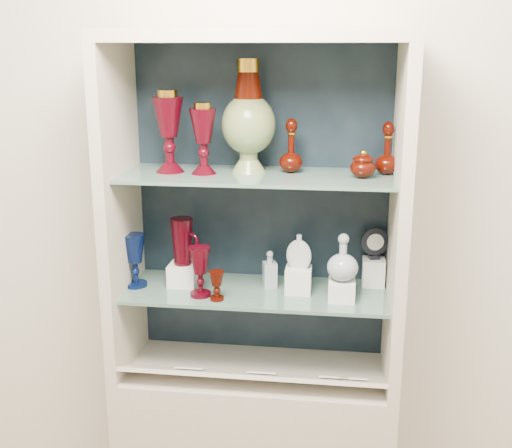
# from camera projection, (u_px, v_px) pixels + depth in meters

# --- Properties ---
(wall_back) EXTENTS (3.50, 0.02, 2.80)m
(wall_back) POSITION_uv_depth(u_px,v_px,m) (264.00, 182.00, 2.39)
(wall_back) COLOR silver
(wall_back) RESTS_ON ground
(cabinet_back_panel) EXTENTS (0.98, 0.02, 1.15)m
(cabinet_back_panel) POSITION_uv_depth(u_px,v_px,m) (263.00, 204.00, 2.38)
(cabinet_back_panel) COLOR black
(cabinet_back_panel) RESTS_ON cabinet_base
(cabinet_side_left) EXTENTS (0.04, 0.40, 1.15)m
(cabinet_side_left) POSITION_uv_depth(u_px,v_px,m) (121.00, 212.00, 2.26)
(cabinet_side_left) COLOR beige
(cabinet_side_left) RESTS_ON cabinet_base
(cabinet_side_right) EXTENTS (0.04, 0.40, 1.15)m
(cabinet_side_right) POSITION_uv_depth(u_px,v_px,m) (399.00, 222.00, 2.14)
(cabinet_side_right) COLOR beige
(cabinet_side_right) RESTS_ON cabinet_base
(cabinet_top_cap) EXTENTS (1.00, 0.40, 0.04)m
(cabinet_top_cap) POSITION_uv_depth(u_px,v_px,m) (256.00, 36.00, 2.04)
(cabinet_top_cap) COLOR beige
(cabinet_top_cap) RESTS_ON cabinet_side_left
(shelf_lower) EXTENTS (0.92, 0.34, 0.01)m
(shelf_lower) POSITION_uv_depth(u_px,v_px,m) (257.00, 291.00, 2.29)
(shelf_lower) COLOR slate
(shelf_lower) RESTS_ON cabinet_side_left
(shelf_upper) EXTENTS (0.92, 0.34, 0.01)m
(shelf_upper) POSITION_uv_depth(u_px,v_px,m) (257.00, 176.00, 2.18)
(shelf_upper) COLOR slate
(shelf_upper) RESTS_ON cabinet_side_left
(label_ledge) EXTENTS (0.92, 0.17, 0.09)m
(label_ledge) POSITION_uv_depth(u_px,v_px,m) (252.00, 376.00, 2.24)
(label_ledge) COLOR beige
(label_ledge) RESTS_ON cabinet_base
(label_card_0) EXTENTS (0.10, 0.06, 0.03)m
(label_card_0) POSITION_uv_depth(u_px,v_px,m) (262.00, 373.00, 2.23)
(label_card_0) COLOR white
(label_card_0) RESTS_ON label_ledge
(label_card_1) EXTENTS (0.10, 0.06, 0.03)m
(label_card_1) POSITION_uv_depth(u_px,v_px,m) (190.00, 368.00, 2.26)
(label_card_1) COLOR white
(label_card_1) RESTS_ON label_ledge
(label_card_2) EXTENTS (0.10, 0.06, 0.03)m
(label_card_2) POSITION_uv_depth(u_px,v_px,m) (334.00, 377.00, 2.20)
(label_card_2) COLOR white
(label_card_2) RESTS_ON label_ledge
(label_card_3) EXTENTS (0.10, 0.06, 0.03)m
(label_card_3) POSITION_uv_depth(u_px,v_px,m) (353.00, 378.00, 2.19)
(label_card_3) COLOR white
(label_card_3) RESTS_ON label_ledge
(pedestal_lamp_left) EXTENTS (0.12, 0.12, 0.28)m
(pedestal_lamp_left) POSITION_uv_depth(u_px,v_px,m) (169.00, 132.00, 2.18)
(pedestal_lamp_left) COLOR #3E040E
(pedestal_lamp_left) RESTS_ON shelf_upper
(pedestal_lamp_right) EXTENTS (0.11, 0.11, 0.24)m
(pedestal_lamp_right) POSITION_uv_depth(u_px,v_px,m) (203.00, 139.00, 2.15)
(pedestal_lamp_right) COLOR #3E040E
(pedestal_lamp_right) RESTS_ON shelf_upper
(enamel_urn) EXTENTS (0.24, 0.24, 0.38)m
(enamel_urn) POSITION_uv_depth(u_px,v_px,m) (249.00, 116.00, 2.17)
(enamel_urn) COLOR #094212
(enamel_urn) RESTS_ON shelf_upper
(ruby_decanter_a) EXTENTS (0.10, 0.10, 0.21)m
(ruby_decanter_a) POSITION_uv_depth(u_px,v_px,m) (291.00, 142.00, 2.18)
(ruby_decanter_a) COLOR #400B02
(ruby_decanter_a) RESTS_ON shelf_upper
(ruby_decanter_b) EXTENTS (0.11, 0.11, 0.19)m
(ruby_decanter_b) POSITION_uv_depth(u_px,v_px,m) (388.00, 147.00, 2.15)
(ruby_decanter_b) COLOR #400B02
(ruby_decanter_b) RESTS_ON shelf_upper
(lidded_bowl) EXTENTS (0.10, 0.10, 0.10)m
(lidded_bowl) POSITION_uv_depth(u_px,v_px,m) (363.00, 163.00, 2.11)
(lidded_bowl) COLOR #400B02
(lidded_bowl) RESTS_ON shelf_upper
(cobalt_goblet) EXTENTS (0.10, 0.10, 0.19)m
(cobalt_goblet) POSITION_uv_depth(u_px,v_px,m) (135.00, 260.00, 2.30)
(cobalt_goblet) COLOR #04103A
(cobalt_goblet) RESTS_ON shelf_lower
(ruby_goblet_tall) EXTENTS (0.07, 0.07, 0.18)m
(ruby_goblet_tall) POSITION_uv_depth(u_px,v_px,m) (200.00, 272.00, 2.21)
(ruby_goblet_tall) COLOR #3E040E
(ruby_goblet_tall) RESTS_ON shelf_lower
(ruby_goblet_small) EXTENTS (0.06, 0.06, 0.10)m
(ruby_goblet_small) POSITION_uv_depth(u_px,v_px,m) (217.00, 286.00, 2.19)
(ruby_goblet_small) COLOR #400B02
(ruby_goblet_small) RESTS_ON shelf_lower
(riser_ruby_pitcher) EXTENTS (0.10, 0.10, 0.08)m
(riser_ruby_pitcher) POSITION_uv_depth(u_px,v_px,m) (183.00, 274.00, 2.33)
(riser_ruby_pitcher) COLOR silver
(riser_ruby_pitcher) RESTS_ON shelf_lower
(ruby_pitcher) EXTENTS (0.15, 0.12, 0.17)m
(ruby_pitcher) POSITION_uv_depth(u_px,v_px,m) (182.00, 241.00, 2.29)
(ruby_pitcher) COLOR #3E040E
(ruby_pitcher) RESTS_ON riser_ruby_pitcher
(clear_square_bottle) EXTENTS (0.06, 0.06, 0.14)m
(clear_square_bottle) POSITION_uv_depth(u_px,v_px,m) (270.00, 269.00, 2.30)
(clear_square_bottle) COLOR #94A0AB
(clear_square_bottle) RESTS_ON shelf_lower
(riser_flat_flask) EXTENTS (0.09, 0.09, 0.09)m
(riser_flat_flask) POSITION_uv_depth(u_px,v_px,m) (298.00, 280.00, 2.26)
(riser_flat_flask) COLOR silver
(riser_flat_flask) RESTS_ON shelf_lower
(flat_flask) EXTENTS (0.09, 0.05, 0.13)m
(flat_flask) POSITION_uv_depth(u_px,v_px,m) (299.00, 251.00, 2.23)
(flat_flask) COLOR silver
(flat_flask) RESTS_ON riser_flat_flask
(riser_clear_round_decanter) EXTENTS (0.09, 0.09, 0.07)m
(riser_clear_round_decanter) POSITION_uv_depth(u_px,v_px,m) (342.00, 290.00, 2.19)
(riser_clear_round_decanter) COLOR silver
(riser_clear_round_decanter) RESTS_ON shelf_lower
(clear_round_decanter) EXTENTS (0.12, 0.12, 0.16)m
(clear_round_decanter) POSITION_uv_depth(u_px,v_px,m) (343.00, 258.00, 2.16)
(clear_round_decanter) COLOR #94A0AB
(clear_round_decanter) RESTS_ON riser_clear_round_decanter
(riser_cameo_medallion) EXTENTS (0.08, 0.08, 0.10)m
(riser_cameo_medallion) POSITION_uv_depth(u_px,v_px,m) (373.00, 272.00, 2.32)
(riser_cameo_medallion) COLOR silver
(riser_cameo_medallion) RESTS_ON shelf_lower
(cameo_medallion) EXTENTS (0.11, 0.06, 0.12)m
(cameo_medallion) POSITION_uv_depth(u_px,v_px,m) (375.00, 243.00, 2.29)
(cameo_medallion) COLOR black
(cameo_medallion) RESTS_ON riser_cameo_medallion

